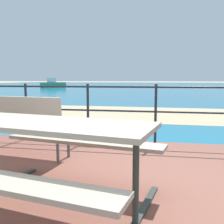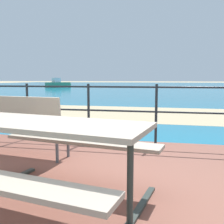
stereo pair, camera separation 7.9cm
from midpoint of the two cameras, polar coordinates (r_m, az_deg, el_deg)
ground_plane at (r=2.46m, az=-8.22°, el=-21.41°), size 240.00×240.00×0.00m
patio_paving at (r=2.45m, az=-8.23°, el=-20.80°), size 6.40×5.20×0.06m
sea_water at (r=42.06m, az=9.75°, el=5.53°), size 90.00×90.00×0.01m
beach_strip at (r=8.93m, az=5.98°, el=-0.34°), size 54.08×5.25×0.01m
picnic_table at (r=2.28m, az=-14.19°, el=-6.55°), size 1.96×1.71×0.76m
park_bench at (r=3.96m, az=-20.63°, el=-1.76°), size 1.59×0.62×0.88m
railing_fence at (r=4.51m, az=1.46°, el=1.22°), size 5.94×0.04×1.03m
boat_far at (r=36.75m, az=-12.59°, el=5.93°), size 2.84×3.77×1.31m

